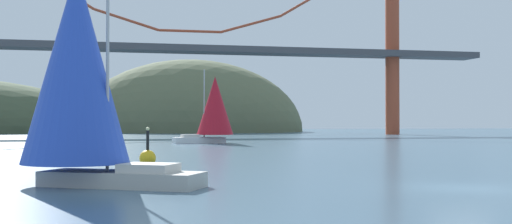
# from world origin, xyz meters

# --- Properties ---
(ground_plane) EXTENTS (360.00, 360.00, 0.00)m
(ground_plane) POSITION_xyz_m (0.00, 0.00, 0.00)
(ground_plane) COLOR #426075
(headland_center) EXTENTS (57.41, 44.00, 36.41)m
(headland_center) POSITION_xyz_m (5.00, 135.00, 0.00)
(headland_center) COLOR #5B6647
(headland_center) RESTS_ON ground_plane
(suspension_bridge) EXTENTS (118.57, 6.00, 40.99)m
(suspension_bridge) POSITION_xyz_m (0.00, 95.00, 18.22)
(suspension_bridge) COLOR #A34228
(suspension_bridge) RESTS_ON ground_plane
(sailboat_crimson_sail) EXTENTS (8.00, 5.30, 9.15)m
(sailboat_crimson_sail) POSITION_xyz_m (-1.91, 53.76, 4.46)
(sailboat_crimson_sail) COLOR white
(sailboat_crimson_sail) RESTS_ON ground_plane
(sailboat_blue_spinnaker) EXTENTS (8.67, 6.93, 10.07)m
(sailboat_blue_spinnaker) POSITION_xyz_m (-15.58, 4.71, 4.98)
(sailboat_blue_spinnaker) COLOR #B7B2A8
(sailboat_blue_spinnaker) RESTS_ON ground_plane
(channel_buoy) EXTENTS (1.10, 1.10, 2.64)m
(channel_buoy) POSITION_xyz_m (-11.88, 19.06, 0.37)
(channel_buoy) COLOR gold
(channel_buoy) RESTS_ON ground_plane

